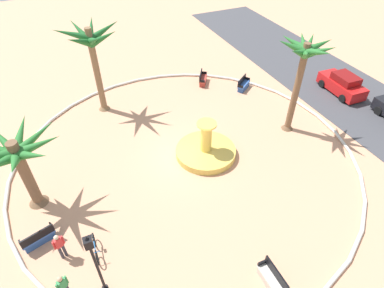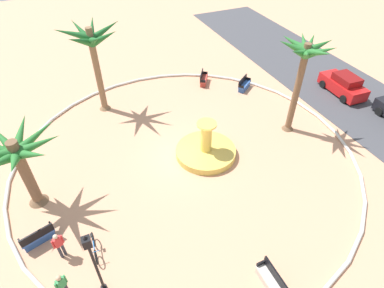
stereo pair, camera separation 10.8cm
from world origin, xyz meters
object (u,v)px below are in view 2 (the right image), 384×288
at_px(person_cyclist_photo, 59,245).
at_px(parked_car_leftmost, 343,85).
at_px(bench_southeast, 38,237).
at_px(person_cyclist_helmet, 62,285).
at_px(bicycle_red_frame, 95,248).
at_px(fountain, 206,150).
at_px(palm_tree_mid_plaza, 92,47).
at_px(bench_north, 270,281).
at_px(palm_tree_by_curb, 18,156).
at_px(palm_tree_near_fountain, 304,61).
at_px(bench_west, 204,80).
at_px(bench_east, 244,85).
at_px(lamppost, 94,261).

xyz_separation_m(person_cyclist_photo, parked_car_leftmost, (-6.01, 22.75, -0.16)).
xyz_separation_m(bench_southeast, person_cyclist_helmet, (3.29, 0.90, 0.57)).
bearing_deg(person_cyclist_photo, bicycle_red_frame, 73.18).
distance_m(bicycle_red_frame, parked_car_leftmost, 22.27).
relative_size(bench_southeast, parked_car_leftmost, 0.41).
bearing_deg(bench_southeast, parked_car_leftmost, 101.31).
xyz_separation_m(fountain, palm_tree_mid_plaza, (-7.89, -4.81, 4.64)).
distance_m(bench_southeast, bicycle_red_frame, 2.96).
bearing_deg(person_cyclist_photo, bench_north, 57.83).
bearing_deg(fountain, palm_tree_mid_plaza, -148.64).
bearing_deg(palm_tree_by_curb, bicycle_red_frame, 27.42).
relative_size(bicycle_red_frame, person_cyclist_helmet, 1.05).
relative_size(fountain, palm_tree_near_fountain, 0.58).
relative_size(palm_tree_by_curb, bench_southeast, 2.75).
relative_size(bench_west, person_cyclist_photo, 0.97).
xyz_separation_m(palm_tree_mid_plaza, bicycle_red_frame, (12.05, -3.05, -4.60)).
bearing_deg(palm_tree_by_curb, bench_west, 120.05).
height_order(palm_tree_near_fountain, bench_east, palm_tree_near_fountain).
distance_m(palm_tree_near_fountain, palm_tree_mid_plaza, 13.75).
xyz_separation_m(palm_tree_mid_plaza, bench_west, (-0.41, 8.59, -4.63)).
bearing_deg(bicycle_red_frame, bench_north, 55.07).
bearing_deg(person_cyclist_photo, palm_tree_by_curb, -167.83).
xyz_separation_m(bench_west, bench_southeast, (10.77, -14.06, 0.00)).
distance_m(palm_tree_mid_plaza, bicycle_red_frame, 13.25).
xyz_separation_m(lamppost, person_cyclist_helmet, (-0.41, -1.52, -1.48)).
relative_size(fountain, parked_car_leftmost, 0.94).
distance_m(fountain, parked_car_leftmost, 13.66).
relative_size(bench_north, person_cyclist_photo, 0.96).
relative_size(palm_tree_mid_plaza, person_cyclist_photo, 3.93).
relative_size(lamppost, person_cyclist_photo, 2.46).
bearing_deg(parked_car_leftmost, lamppost, -68.39).
xyz_separation_m(bicycle_red_frame, person_cyclist_helmet, (1.60, -1.53, 0.54)).
bearing_deg(person_cyclist_helmet, bench_southeast, -164.76).
distance_m(fountain, palm_tree_mid_plaza, 10.34).
height_order(fountain, person_cyclist_helmet, fountain).
bearing_deg(palm_tree_mid_plaza, bicycle_red_frame, -14.21).
relative_size(bench_southeast, lamppost, 0.41).
bearing_deg(palm_tree_mid_plaza, person_cyclist_photo, -21.09).
xyz_separation_m(bench_west, parked_car_leftmost, (6.02, 9.68, 0.43)).
bearing_deg(palm_tree_near_fountain, palm_tree_by_curb, -90.47).
distance_m(fountain, bench_east, 8.88).
bearing_deg(palm_tree_by_curb, person_cyclist_photo, 12.17).
relative_size(palm_tree_near_fountain, lamppost, 1.60).
bearing_deg(person_cyclist_helmet, bench_north, 69.39).
distance_m(palm_tree_by_curb, bench_west, 16.38).
distance_m(bench_north, lamppost, 7.55).
xyz_separation_m(bench_east, lamppost, (12.24, -14.34, 2.06)).
height_order(person_cyclist_helmet, parked_car_leftmost, parked_car_leftmost).
bearing_deg(bicycle_red_frame, palm_tree_by_curb, -152.58).
distance_m(person_cyclist_helmet, person_cyclist_photo, 2.03).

